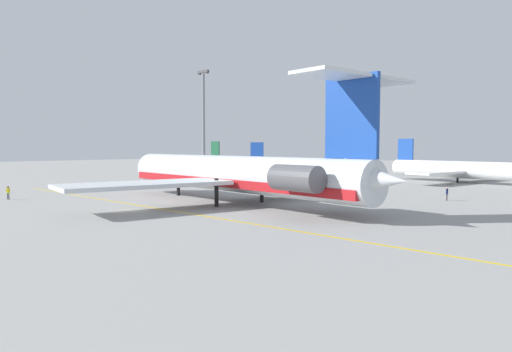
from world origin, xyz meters
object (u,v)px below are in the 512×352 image
(airliner_mid_right, at_px, (462,170))
(ground_crew_near_nose, at_px, (8,191))
(airliner_mid_left, at_px, (302,166))
(main_jetliner, at_px, (240,174))
(airliner_far_left, at_px, (190,161))
(safety_cone_nose, at_px, (221,182))
(ground_crew_near_tail, at_px, (447,192))
(light_mast, at_px, (204,118))

(airliner_mid_right, distance_m, ground_crew_near_nose, 78.03)
(airliner_mid_left, distance_m, ground_crew_near_nose, 68.63)
(airliner_mid_left, bearing_deg, ground_crew_near_nose, -113.26)
(main_jetliner, bearing_deg, ground_crew_near_nose, 39.36)
(main_jetliner, xyz_separation_m, airliner_far_left, (-77.77, 50.57, -1.26))
(ground_crew_near_nose, bearing_deg, safety_cone_nose, -69.35)
(airliner_mid_left, xyz_separation_m, airliner_mid_right, (36.93, 3.41, 0.19))
(main_jetliner, xyz_separation_m, airliner_mid_left, (-31.76, 50.05, -1.39))
(airliner_mid_right, relative_size, ground_crew_near_tail, 16.02)
(ground_crew_near_nose, relative_size, safety_cone_nose, 3.27)
(main_jetliner, distance_m, airliner_far_left, 92.77)
(airliner_far_left, relative_size, safety_cone_nose, 51.26)
(airliner_mid_right, distance_m, safety_cone_nose, 46.43)
(airliner_mid_right, xyz_separation_m, ground_crew_near_tail, (10.81, -31.50, -1.40))
(airliner_mid_left, relative_size, ground_crew_near_tail, 13.91)
(airliner_far_left, xyz_separation_m, ground_crew_near_tail, (93.75, -28.62, -1.34))
(main_jetliner, xyz_separation_m, ground_crew_near_tail, (15.98, 21.95, -2.60))
(main_jetliner, height_order, airliner_mid_left, main_jetliner)
(airliner_mid_left, relative_size, safety_cone_nose, 45.74)
(airliner_mid_right, bearing_deg, ground_crew_near_nose, -107.70)
(safety_cone_nose, bearing_deg, airliner_mid_right, 48.04)
(airliner_mid_left, relative_size, light_mast, 0.98)
(main_jetliner, distance_m, light_mast, 63.20)
(main_jetliner, bearing_deg, ground_crew_near_tail, -122.35)
(ground_crew_near_nose, relative_size, ground_crew_near_tail, 1.00)
(main_jetliner, distance_m, airliner_mid_left, 59.29)
(ground_crew_near_tail, distance_m, light_mast, 69.91)
(main_jetliner, relative_size, airliner_mid_right, 1.63)
(main_jetliner, height_order, airliner_far_left, main_jetliner)
(airliner_far_left, xyz_separation_m, light_mast, (26.36, -15.29, 11.60))
(main_jetliner, bearing_deg, airliner_mid_right, -91.82)
(airliner_far_left, bearing_deg, airliner_mid_left, 178.06)
(main_jetliner, bearing_deg, light_mast, -30.76)
(safety_cone_nose, bearing_deg, airliner_far_left, 148.68)
(safety_cone_nose, height_order, light_mast, light_mast)
(airliner_far_left, relative_size, airliner_mid_right, 0.97)
(airliner_mid_right, bearing_deg, ground_crew_near_tail, -65.62)
(airliner_far_left, bearing_deg, main_jetliner, 145.67)
(airliner_far_left, xyz_separation_m, airliner_mid_right, (82.94, 2.89, 0.06))
(airliner_mid_right, xyz_separation_m, light_mast, (-56.58, -18.18, 11.54))
(ground_crew_near_tail, relative_size, light_mast, 0.07)
(ground_crew_near_nose, relative_size, light_mast, 0.07)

